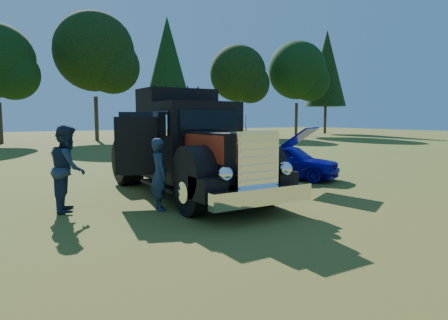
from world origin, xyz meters
TOP-DOWN VIEW (x-y plane):
  - ground at (0.00, 0.00)m, footprint 120.00×120.00m
  - treeline at (-2.56, 27.41)m, footprint 72.10×24.04m
  - diamond_t_truck at (-0.51, 1.25)m, footprint 3.31×7.16m
  - hotrod_coupe at (3.89, 2.32)m, footprint 3.13×4.17m
  - spectator_near at (-1.91, 0.11)m, footprint 0.48×0.66m
  - spectator_far at (-3.76, 1.14)m, footprint 0.99×1.14m

SIDE VIEW (x-z plane):
  - ground at x=0.00m, z-range 0.00..0.00m
  - hotrod_coupe at x=3.89m, z-range -0.31..1.58m
  - spectator_near at x=-1.91m, z-range 0.00..1.70m
  - spectator_far at x=-3.76m, z-range 0.00..2.02m
  - diamond_t_truck at x=-0.51m, z-range -0.22..2.78m
  - treeline at x=-2.56m, z-range 0.78..14.62m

